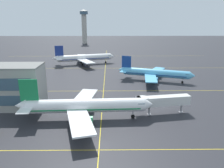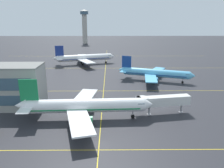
{
  "view_description": "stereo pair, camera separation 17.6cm",
  "coord_description": "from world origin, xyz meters",
  "px_view_note": "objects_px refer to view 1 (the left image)",
  "views": [
    {
      "loc": [
        2.32,
        -44.52,
        27.55
      ],
      "look_at": [
        3.2,
        30.17,
        5.24
      ],
      "focal_mm": 36.19,
      "sensor_mm": 36.0,
      "label": 1
    },
    {
      "loc": [
        2.49,
        -44.52,
        27.55
      ],
      "look_at": [
        3.2,
        30.17,
        5.24
      ],
      "focal_mm": 36.19,
      "sensor_mm": 36.0,
      "label": 2
    }
  ],
  "objects_px": {
    "airliner_second_row": "(154,73)",
    "jet_bridge": "(158,101)",
    "airliner_third_row": "(84,58)",
    "control_tower": "(84,24)",
    "airliner_front_gate": "(84,106)"
  },
  "relations": [
    {
      "from": "airliner_second_row",
      "to": "airliner_third_row",
      "type": "relative_size",
      "value": 0.89
    },
    {
      "from": "airliner_second_row",
      "to": "jet_bridge",
      "type": "height_order",
      "value": "airliner_second_row"
    },
    {
      "from": "airliner_second_row",
      "to": "airliner_third_row",
      "type": "height_order",
      "value": "airliner_third_row"
    },
    {
      "from": "airliner_third_row",
      "to": "control_tower",
      "type": "distance_m",
      "value": 112.73
    },
    {
      "from": "airliner_front_gate",
      "to": "airliner_second_row",
      "type": "distance_m",
      "value": 47.61
    },
    {
      "from": "airliner_second_row",
      "to": "control_tower",
      "type": "relative_size",
      "value": 0.95
    },
    {
      "from": "airliner_second_row",
      "to": "jet_bridge",
      "type": "bearing_deg",
      "value": -99.17
    },
    {
      "from": "airliner_second_row",
      "to": "control_tower",
      "type": "bearing_deg",
      "value": 107.4
    },
    {
      "from": "airliner_third_row",
      "to": "control_tower",
      "type": "height_order",
      "value": "control_tower"
    },
    {
      "from": "jet_bridge",
      "to": "control_tower",
      "type": "distance_m",
      "value": 188.98
    },
    {
      "from": "airliner_front_gate",
      "to": "airliner_third_row",
      "type": "distance_m",
      "value": 76.65
    },
    {
      "from": "jet_bridge",
      "to": "control_tower",
      "type": "relative_size",
      "value": 0.48
    },
    {
      "from": "jet_bridge",
      "to": "control_tower",
      "type": "bearing_deg",
      "value": 102.44
    },
    {
      "from": "airliner_second_row",
      "to": "airliner_third_row",
      "type": "distance_m",
      "value": 51.04
    },
    {
      "from": "airliner_front_gate",
      "to": "jet_bridge",
      "type": "height_order",
      "value": "airliner_front_gate"
    }
  ]
}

